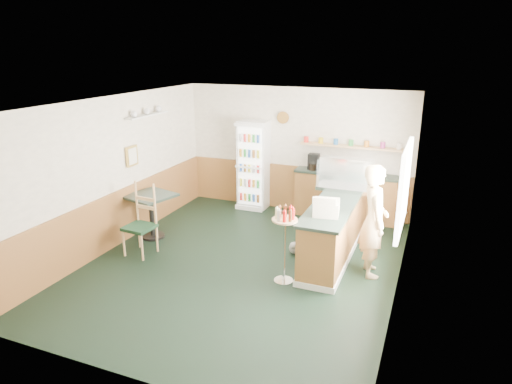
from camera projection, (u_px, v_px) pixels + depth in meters
The scene contains 13 objects.
ground at pixel (242, 264), 7.70m from camera, with size 6.00×6.00×0.00m, color black.
room_envelope at pixel (246, 166), 7.96m from camera, with size 5.04×6.02×2.72m.
service_counter at pixel (336, 228), 8.03m from camera, with size 0.68×3.01×1.01m.
back_counter at pixel (347, 194), 9.59m from camera, with size 2.24×0.42×1.69m.
drinks_fridge at pixel (253, 165), 10.15m from camera, with size 0.65×0.54×1.97m.
display_case at pixel (345, 175), 8.28m from camera, with size 0.97×0.51×0.55m.
cash_register at pixel (326, 208), 7.07m from camera, with size 0.39×0.41×0.23m, color beige.
shopkeeper at pixel (374, 221), 7.12m from camera, with size 0.61×0.44×1.82m, color tan.
condiment_stand at pixel (284, 233), 6.90m from camera, with size 0.39×0.39×1.22m.
newspaper_rack at pixel (320, 219), 8.37m from camera, with size 0.09×0.43×0.51m.
cafe_table at pixel (151, 207), 8.61m from camera, with size 0.96×0.96×0.86m.
cafe_chair at pixel (142, 217), 7.98m from camera, with size 0.50×0.50×1.26m.
dog_doorstop at pixel (295, 248), 8.04m from camera, with size 0.22×0.28×0.26m.
Camera 1 is at (2.82, -6.37, 3.51)m, focal length 32.00 mm.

